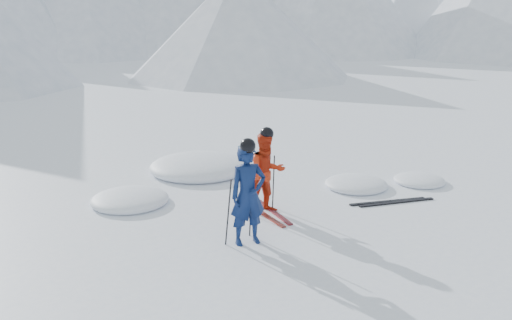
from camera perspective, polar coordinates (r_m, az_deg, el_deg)
ground at (r=11.47m, az=9.21°, el=-4.27°), size 160.00×160.00×0.00m
skier_blue at (r=9.02m, az=-0.85°, el=-3.70°), size 0.71×0.56×1.72m
skier_red at (r=10.45m, az=1.13°, el=-1.40°), size 0.89×0.76×1.60m
pole_blue_left at (r=9.06m, az=-2.93°, el=-5.55°), size 0.12×0.08×1.14m
pole_blue_right at (r=9.44m, az=-0.55°, el=-4.66°), size 0.12×0.07×1.14m
pole_red_left at (r=10.54m, az=-1.00°, el=-2.76°), size 0.11×0.09×1.06m
pole_red_right at (r=10.82m, az=1.85°, el=-2.29°), size 0.11×0.08×1.06m
ski_worn_left at (r=10.63m, az=0.60°, el=-5.56°), size 0.39×1.69×0.03m
ski_worn_right at (r=10.77m, az=1.60°, el=-5.28°), size 0.51×1.67×0.03m
ski_loose_a at (r=11.57m, az=13.69°, el=-4.26°), size 1.60×0.75×0.03m
ski_loose_b at (r=11.56m, az=14.58°, el=-4.34°), size 1.62×0.70×0.03m
snow_lumps at (r=12.86m, az=-3.68°, el=-1.97°), size 7.27×5.76×0.54m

